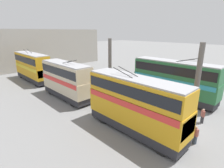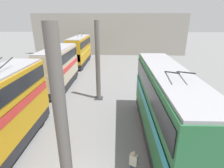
# 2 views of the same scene
# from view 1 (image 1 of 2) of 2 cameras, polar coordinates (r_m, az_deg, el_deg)

# --- Properties ---
(ground_plane) EXTENTS (240.00, 240.00, 0.00)m
(ground_plane) POSITION_cam_1_polar(r_m,az_deg,el_deg) (19.85, 22.66, -11.35)
(ground_plane) COLOR slate
(depot_back_wall) EXTENTS (0.50, 36.00, 9.41)m
(depot_back_wall) POSITION_cam_1_polar(r_m,az_deg,el_deg) (45.83, -23.00, 10.26)
(depot_back_wall) COLOR gray
(depot_back_wall) RESTS_ON ground_plane
(support_column_near) EXTENTS (0.86, 0.86, 8.04)m
(support_column_near) POSITION_cam_1_polar(r_m,az_deg,el_deg) (18.22, 25.85, -0.99)
(support_column_near) COLOR #605B56
(support_column_near) RESTS_ON ground_plane
(support_column_far) EXTENTS (0.86, 0.86, 8.04)m
(support_column_far) POSITION_cam_1_polar(r_m,az_deg,el_deg) (24.65, -0.66, 5.04)
(support_column_far) COLOR #605B56
(support_column_far) RESTS_ON ground_plane
(bus_left_near) EXTENTS (11.46, 2.54, 5.82)m
(bus_left_near) POSITION_cam_1_polar(r_m,az_deg,el_deg) (24.86, 19.43, 1.95)
(bus_left_near) COLOR black
(bus_left_near) RESTS_ON ground_plane
(bus_right_near) EXTENTS (9.75, 2.54, 5.80)m
(bus_right_near) POSITION_cam_1_polar(r_m,az_deg,el_deg) (15.66, 7.52, -5.81)
(bus_right_near) COLOR black
(bus_right_near) RESTS_ON ground_plane
(bus_right_mid) EXTENTS (9.11, 2.54, 5.56)m
(bus_right_mid) POSITION_cam_1_polar(r_m,az_deg,el_deg) (24.51, -14.75, 1.77)
(bus_right_mid) COLOR black
(bus_right_mid) RESTS_ON ground_plane
(bus_right_far) EXTENTS (10.57, 2.54, 5.73)m
(bus_right_far) POSITION_cam_1_polar(r_m,az_deg,el_deg) (35.46, -24.65, 5.53)
(bus_right_far) COLOR black
(bus_right_far) RESTS_ON ground_plane
(person_by_right_row) EXTENTS (0.48, 0.38, 1.60)m
(person_by_right_row) POSITION_cam_1_polar(r_m,az_deg,el_deg) (16.36, 25.56, -14.69)
(person_by_right_row) COLOR #384251
(person_by_right_row) RESTS_ON ground_plane
(person_by_left_row) EXTENTS (0.41, 0.48, 1.64)m
(person_by_left_row) POSITION_cam_1_polar(r_m,az_deg,el_deg) (22.42, 22.93, -5.68)
(person_by_left_row) COLOR #384251
(person_by_left_row) RESTS_ON ground_plane
(person_aisle_foreground) EXTENTS (0.45, 0.48, 1.55)m
(person_aisle_foreground) POSITION_cam_1_polar(r_m,az_deg,el_deg) (20.05, 27.50, -9.13)
(person_aisle_foreground) COLOR #2D2D33
(person_aisle_foreground) RESTS_ON ground_plane
(oil_drum) EXTENTS (0.57, 0.57, 0.85)m
(oil_drum) POSITION_cam_1_polar(r_m,az_deg,el_deg) (17.40, 17.28, -13.31)
(oil_drum) COLOR #933828
(oil_drum) RESTS_ON ground_plane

